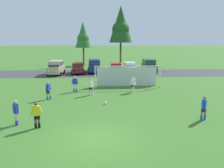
# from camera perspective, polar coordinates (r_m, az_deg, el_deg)

# --- Properties ---
(ground_plane) EXTENTS (400.00, 400.00, 0.00)m
(ground_plane) POSITION_cam_1_polar(r_m,az_deg,el_deg) (26.77, -3.36, -0.08)
(ground_plane) COLOR #3D7028
(parking_lot_strip) EXTENTS (52.00, 8.40, 0.01)m
(parking_lot_strip) POSITION_cam_1_polar(r_m,az_deg,el_deg) (35.81, -3.21, 2.81)
(parking_lot_strip) COLOR #3D3D3F
(parking_lot_strip) RESTS_ON ground
(soccer_ball) EXTENTS (0.22, 0.22, 0.22)m
(soccer_ball) POSITION_cam_1_polar(r_m,az_deg,el_deg) (18.51, -1.73, -4.89)
(soccer_ball) COLOR white
(soccer_ball) RESTS_ON ground
(soccer_goal) EXTENTS (7.46, 2.10, 2.57)m
(soccer_goal) POSITION_cam_1_polar(r_m,az_deg,el_deg) (25.35, 3.92, 2.24)
(soccer_goal) COLOR white
(soccer_goal) RESTS_ON ground
(referee) EXTENTS (0.74, 0.36, 1.64)m
(referee) POSITION_cam_1_polar(r_m,az_deg,el_deg) (14.16, -18.94, -7.63)
(referee) COLOR brown
(referee) RESTS_ON ground
(player_striker_near) EXTENTS (0.74, 0.36, 1.64)m
(player_striker_near) POSITION_cam_1_polar(r_m,az_deg,el_deg) (23.01, -9.58, -0.01)
(player_striker_near) COLOR beige
(player_striker_near) RESTS_ON ground
(player_midfield_center) EXTENTS (0.58, 0.58, 1.64)m
(player_midfield_center) POSITION_cam_1_polar(r_m,az_deg,el_deg) (15.96, 22.74, -5.77)
(player_midfield_center) COLOR #936B4C
(player_midfield_center) RESTS_ON ground
(player_defender_far) EXTENTS (0.65, 0.48, 1.64)m
(player_defender_far) POSITION_cam_1_polar(r_m,az_deg,el_deg) (22.55, 5.50, -0.13)
(player_defender_far) COLOR beige
(player_defender_far) RESTS_ON ground
(player_winger_left) EXTENTS (0.44, 0.69, 1.64)m
(player_winger_left) POSITION_cam_1_polar(r_m,az_deg,el_deg) (15.09, -23.67, -6.81)
(player_winger_left) COLOR tan
(player_winger_left) RESTS_ON ground
(player_winger_right) EXTENTS (0.61, 0.56, 1.64)m
(player_winger_right) POSITION_cam_1_polar(r_m,az_deg,el_deg) (21.41, -5.47, -0.74)
(player_winger_right) COLOR tan
(player_winger_right) RESTS_ON ground
(player_trailing_back) EXTENTS (0.41, 0.69, 1.64)m
(player_trailing_back) POSITION_cam_1_polar(r_m,az_deg,el_deg) (20.56, -16.20, -1.65)
(player_trailing_back) COLOR tan
(player_trailing_back) RESTS_ON ground
(parked_car_slot_far_left) EXTENTS (2.29, 4.68, 2.16)m
(parked_car_slot_far_left) POSITION_cam_1_polar(r_m,az_deg,el_deg) (35.38, -14.28, 4.19)
(parked_car_slot_far_left) COLOR tan
(parked_car_slot_far_left) RESTS_ON ground
(parked_car_slot_left) EXTENTS (2.28, 4.33, 1.72)m
(parked_car_slot_left) POSITION_cam_1_polar(r_m,az_deg,el_deg) (35.84, -8.84, 4.11)
(parked_car_slot_left) COLOR maroon
(parked_car_slot_left) RESTS_ON ground
(parked_car_slot_center_left) EXTENTS (2.33, 4.70, 2.16)m
(parked_car_slot_center_left) POSITION_cam_1_polar(r_m,az_deg,el_deg) (36.65, -4.63, 4.74)
(parked_car_slot_center_left) COLOR navy
(parked_car_slot_center_left) RESTS_ON ground
(parked_car_slot_center) EXTENTS (2.24, 4.30, 1.72)m
(parked_car_slot_center) POSITION_cam_1_polar(r_m,az_deg,el_deg) (34.97, 1.03, 4.07)
(parked_car_slot_center) COLOR red
(parked_car_slot_center) RESTS_ON ground
(parked_car_slot_center_right) EXTENTS (2.15, 4.26, 1.72)m
(parked_car_slot_center_right) POSITION_cam_1_polar(r_m,az_deg,el_deg) (36.49, 4.63, 4.33)
(parked_car_slot_center_right) COLOR silver
(parked_car_slot_center_right) RESTS_ON ground
(parked_car_slot_right) EXTENTS (2.19, 4.63, 2.16)m
(parked_car_slot_right) POSITION_cam_1_polar(r_m,az_deg,el_deg) (37.40, 9.57, 4.75)
(parked_car_slot_right) COLOR #194C2D
(parked_car_slot_right) RESTS_ON ground
(tree_left_edge) EXTENTS (3.38, 3.38, 9.01)m
(tree_left_edge) POSITION_cam_1_polar(r_m,az_deg,el_deg) (47.31, -7.51, 12.30)
(tree_left_edge) COLOR brown
(tree_left_edge) RESTS_ON ground
(tree_mid_left) EXTENTS (4.37, 4.37, 11.64)m
(tree_mid_left) POSITION_cam_1_polar(r_m,az_deg,el_deg) (42.75, 2.29, 14.95)
(tree_mid_left) COLOR brown
(tree_mid_left) RESTS_ON ground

